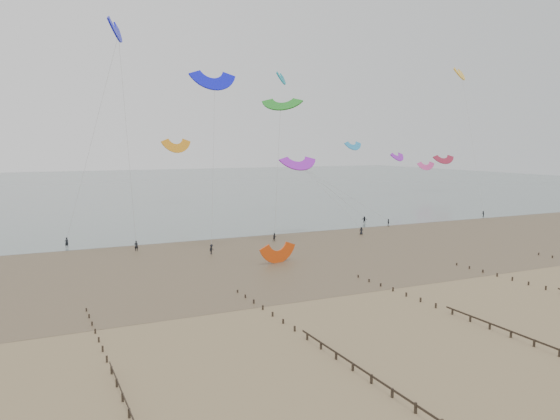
{
  "coord_description": "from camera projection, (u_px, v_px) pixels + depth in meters",
  "views": [
    {
      "loc": [
        -37.84,
        -50.45,
        18.52
      ],
      "look_at": [
        -0.48,
        28.0,
        8.0
      ],
      "focal_mm": 35.0,
      "sensor_mm": 36.0,
      "label": 1
    }
  ],
  "objects": [
    {
      "name": "groynes",
      "position": [
        554.0,
        350.0,
        48.17
      ],
      "size": [
        72.16,
        50.16,
        1.0
      ],
      "color": "black",
      "rests_on": "ground"
    },
    {
      "name": "kites_airborne",
      "position": [
        181.0,
        135.0,
        140.42
      ],
      "size": [
        243.19,
        105.32,
        38.11
      ],
      "color": "orange",
      "rests_on": "ground"
    },
    {
      "name": "kitesurfers",
      "position": [
        320.0,
        230.0,
        113.13
      ],
      "size": [
        100.26,
        21.18,
        1.89
      ],
      "color": "black",
      "rests_on": "ground"
    },
    {
      "name": "grounded_kite",
      "position": [
        278.0,
        263.0,
        85.67
      ],
      "size": [
        6.89,
        5.98,
        3.24
      ],
      "primitive_type": null,
      "rotation": [
        1.54,
        0.0,
        0.26
      ],
      "color": "#D6420D",
      "rests_on": "ground"
    },
    {
      "name": "kitesurfer_lead",
      "position": [
        136.0,
        246.0,
        94.84
      ],
      "size": [
        0.8,
        0.69,
        1.86
      ],
      "primitive_type": "imported",
      "rotation": [
        0.0,
        0.0,
        2.71
      ],
      "color": "black",
      "rests_on": "ground"
    },
    {
      "name": "sea_and_shore",
      "position": [
        245.0,
        254.0,
        92.69
      ],
      "size": [
        500.0,
        665.0,
        0.03
      ],
      "color": "#475654",
      "rests_on": "ground"
    },
    {
      "name": "ground",
      "position": [
        387.0,
        304.0,
        63.59
      ],
      "size": [
        500.0,
        500.0,
        0.0
      ],
      "primitive_type": "plane",
      "color": "brown",
      "rests_on": "ground"
    }
  ]
}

